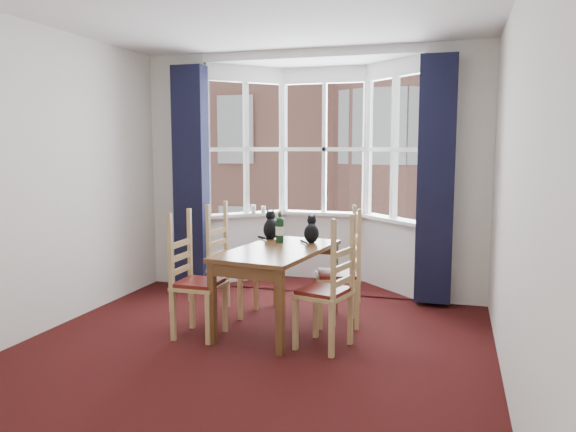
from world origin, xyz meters
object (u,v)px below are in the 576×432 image
at_px(chair_right_far, 347,276).
at_px(cat_left, 271,227).
at_px(chair_left_near, 190,284).
at_px(chair_left_far, 225,267).
at_px(chair_right_near, 333,295).
at_px(wine_bottle, 280,229).
at_px(cat_right, 311,232).
at_px(dining_table, 278,258).
at_px(candle_tall, 253,209).
at_px(candle_short, 263,210).

relative_size(chair_right_far, cat_left, 2.98).
height_order(chair_left_near, chair_left_far, same).
xyz_separation_m(chair_right_near, wine_bottle, (-0.70, 0.73, 0.43)).
relative_size(chair_right_near, chair_right_far, 1.00).
bearing_deg(cat_right, dining_table, -117.66).
distance_m(chair_right_far, candle_tall, 2.09).
height_order(chair_left_far, chair_right_near, same).
bearing_deg(chair_left_near, candle_tall, 94.62).
bearing_deg(wine_bottle, candle_tall, 119.44).
height_order(chair_left_near, candle_tall, candle_tall).
xyz_separation_m(dining_table, candle_short, (-0.75, 1.74, 0.25)).
relative_size(dining_table, chair_left_near, 1.62).
distance_m(chair_left_near, candle_short, 2.22).
relative_size(chair_right_far, candle_short, 10.17).
height_order(dining_table, cat_right, cat_right).
bearing_deg(dining_table, cat_right, 62.34).
height_order(chair_right_near, candle_tall, candle_tall).
height_order(chair_left_near, chair_right_near, same).
bearing_deg(candle_tall, cat_right, -50.02).
xyz_separation_m(cat_right, wine_bottle, (-0.30, -0.10, 0.03)).
bearing_deg(candle_tall, chair_left_near, -85.38).
bearing_deg(dining_table, chair_right_far, 25.79).
xyz_separation_m(chair_left_far, cat_right, (0.89, 0.09, 0.40)).
bearing_deg(cat_left, chair_right_far, -15.18).
height_order(cat_right, candle_tall, cat_right).
height_order(chair_left_near, candle_short, candle_short).
height_order(chair_left_far, candle_tall, candle_tall).
distance_m(chair_left_far, chair_right_near, 1.49).
bearing_deg(candle_short, cat_left, -67.45).
relative_size(chair_left_near, chair_left_far, 1.00).
xyz_separation_m(wine_bottle, candle_short, (-0.66, 1.43, 0.01)).
xyz_separation_m(chair_left_near, chair_right_far, (1.30, 0.73, 0.00)).
xyz_separation_m(cat_left, candle_tall, (-0.63, 1.19, 0.05)).
bearing_deg(chair_left_far, cat_left, 24.18).
height_order(wine_bottle, candle_tall, wine_bottle).
bearing_deg(chair_left_far, chair_left_near, -91.73).
bearing_deg(candle_tall, chair_right_far, -43.95).
bearing_deg(chair_right_near, chair_right_far, 91.41).
xyz_separation_m(chair_left_near, cat_right, (0.92, 0.85, 0.40)).
relative_size(chair_left_far, cat_right, 3.25).
bearing_deg(dining_table, chair_left_near, -147.89).
distance_m(chair_left_near, chair_right_far, 1.49).
bearing_deg(cat_right, chair_left_far, -174.36).
distance_m(cat_left, cat_right, 0.47).
height_order(chair_left_near, cat_left, cat_left).
xyz_separation_m(chair_left_near, chair_right_near, (1.32, 0.02, 0.00)).
xyz_separation_m(dining_table, cat_right, (0.21, 0.41, 0.20)).
distance_m(wine_bottle, candle_tall, 1.61).
bearing_deg(chair_left_near, chair_right_near, 0.72).
distance_m(cat_right, candle_short, 1.64).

